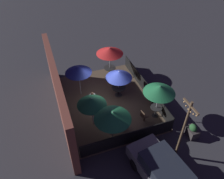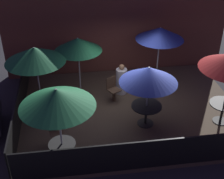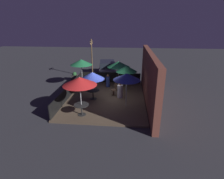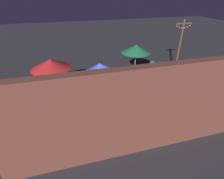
% 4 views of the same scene
% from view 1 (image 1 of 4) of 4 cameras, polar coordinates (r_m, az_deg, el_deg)
% --- Properties ---
extents(ground_plane, '(60.00, 60.00, 0.00)m').
position_cam_1_polar(ground_plane, '(15.32, -1.17, -3.33)').
color(ground_plane, '#2D2D33').
extents(patio_deck, '(7.59, 5.84, 0.12)m').
position_cam_1_polar(patio_deck, '(15.28, -1.17, -3.17)').
color(patio_deck, brown).
rests_on(patio_deck, ground_plane).
extents(building_wall, '(9.19, 0.36, 3.62)m').
position_cam_1_polar(building_wall, '(13.71, -13.83, -0.81)').
color(building_wall, brown).
rests_on(building_wall, ground_plane).
extents(fence_front, '(7.39, 0.05, 0.95)m').
position_cam_1_polar(fence_front, '(15.83, 8.69, 0.69)').
color(fence_front, black).
rests_on(fence_front, patio_deck).
extents(fence_side_left, '(0.05, 5.64, 0.95)m').
position_cam_1_polar(fence_side_left, '(12.54, 4.46, -12.49)').
color(fence_side_left, black).
rests_on(fence_side_left, patio_deck).
extents(patio_umbrella_0, '(1.80, 1.80, 2.09)m').
position_cam_1_polar(patio_umbrella_0, '(14.56, 1.82, 3.97)').
color(patio_umbrella_0, '#B2B2B7').
rests_on(patio_umbrella_0, patio_deck).
extents(patio_umbrella_1, '(1.91, 1.91, 2.47)m').
position_cam_1_polar(patio_umbrella_1, '(13.02, 12.34, 0.04)').
color(patio_umbrella_1, '#B2B2B7').
rests_on(patio_umbrella_1, patio_deck).
extents(patio_umbrella_2, '(2.02, 2.02, 2.48)m').
position_cam_1_polar(patio_umbrella_2, '(16.38, -0.60, 10.13)').
color(patio_umbrella_2, '#B2B2B7').
rests_on(patio_umbrella_2, patio_deck).
extents(patio_umbrella_3, '(1.80, 1.80, 2.36)m').
position_cam_1_polar(patio_umbrella_3, '(14.65, -8.83, 5.12)').
color(patio_umbrella_3, '#B2B2B7').
rests_on(patio_umbrella_3, patio_deck).
extents(patio_umbrella_4, '(1.74, 1.74, 2.15)m').
position_cam_1_polar(patio_umbrella_4, '(12.47, -5.34, -3.13)').
color(patio_umbrella_4, '#B2B2B7').
rests_on(patio_umbrella_4, patio_deck).
extents(patio_umbrella_5, '(2.04, 2.04, 2.20)m').
position_cam_1_polar(patio_umbrella_5, '(11.60, 0.17, -6.78)').
color(patio_umbrella_5, '#B2B2B7').
rests_on(patio_umbrella_5, patio_deck).
extents(dining_table_0, '(0.98, 0.98, 0.72)m').
position_cam_1_polar(dining_table_0, '(15.33, 1.72, 0.18)').
color(dining_table_0, black).
rests_on(dining_table_0, patio_deck).
extents(dining_table_1, '(0.74, 0.74, 0.77)m').
position_cam_1_polar(dining_table_1, '(14.10, 11.42, -5.03)').
color(dining_table_1, black).
rests_on(dining_table_1, patio_deck).
extents(dining_table_2, '(0.92, 0.92, 0.71)m').
position_cam_1_polar(dining_table_2, '(17.27, -0.56, 5.35)').
color(dining_table_2, black).
rests_on(dining_table_2, patio_deck).
extents(patio_chair_0, '(0.54, 0.54, 0.92)m').
position_cam_1_polar(patio_chair_0, '(14.39, -2.81, -3.47)').
color(patio_chair_0, '#4C3828').
rests_on(patio_chair_0, patio_deck).
extents(patio_chair_1, '(0.47, 0.47, 0.91)m').
position_cam_1_polar(patio_chair_1, '(13.70, 8.29, -6.87)').
color(patio_chair_1, '#4C3828').
rests_on(patio_chair_1, patio_deck).
extents(patron_0, '(0.42, 0.42, 1.20)m').
position_cam_1_polar(patron_0, '(14.57, -5.03, -2.81)').
color(patron_0, silver).
rests_on(patron_0, patio_deck).
extents(patron_1, '(0.49, 0.49, 1.13)m').
position_cam_1_polar(patron_1, '(13.29, 2.93, -8.22)').
color(patron_1, navy).
rests_on(patron_1, patio_deck).
extents(planter_box, '(0.78, 0.55, 0.88)m').
position_cam_1_polar(planter_box, '(13.92, 20.22, -10.10)').
color(planter_box, '#332D2D').
rests_on(planter_box, ground_plane).
extents(light_post, '(1.10, 0.12, 4.05)m').
position_cam_1_polar(light_post, '(11.29, 18.17, -9.77)').
color(light_post, brown).
rests_on(light_post, ground_plane).
extents(parked_car_0, '(4.38, 2.29, 1.62)m').
position_cam_1_polar(parked_car_0, '(11.33, 13.44, -20.57)').
color(parked_car_0, '#5B5B60').
rests_on(parked_car_0, ground_plane).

